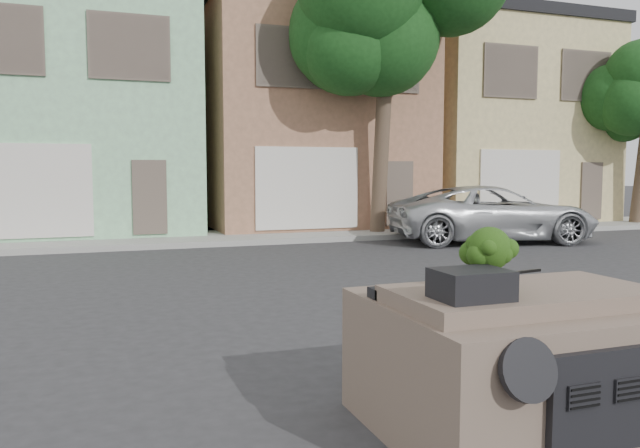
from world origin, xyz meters
TOP-DOWN VIEW (x-y plane):
  - ground_plane at (0.00, 0.00)m, footprint 120.00×120.00m
  - sidewalk at (0.00, 10.50)m, footprint 40.00×3.00m
  - townhouse_mint at (-3.50, 14.50)m, footprint 7.20×8.20m
  - townhouse_tan at (4.00, 14.50)m, footprint 7.20×8.20m
  - townhouse_beige at (11.50, 14.50)m, footprint 7.20×8.20m
  - silver_pickup at (7.34, 7.59)m, footprint 6.01×3.71m
  - tree_near at (5.00, 9.80)m, footprint 4.40×4.00m
  - car_dashboard at (0.00, -3.00)m, footprint 2.00×1.80m
  - instrument_hump at (-0.58, -3.35)m, footprint 0.48×0.38m
  - wiper_arm at (0.28, -2.62)m, footprint 0.69×0.15m
  - broccoli at (-0.26, -3.09)m, footprint 0.51×0.51m

SIDE VIEW (x-z plane):
  - ground_plane at x=0.00m, z-range 0.00..0.00m
  - silver_pickup at x=7.34m, z-range -0.78..0.78m
  - sidewalk at x=0.00m, z-range 0.00..0.15m
  - car_dashboard at x=0.00m, z-range 0.00..1.12m
  - wiper_arm at x=0.28m, z-range 1.12..1.14m
  - instrument_hump at x=-0.58m, z-range 1.12..1.32m
  - broccoli at x=-0.26m, z-range 1.12..1.58m
  - townhouse_mint at x=-3.50m, z-range 0.00..7.55m
  - townhouse_tan at x=4.00m, z-range 0.00..7.55m
  - townhouse_beige at x=11.50m, z-range 0.00..7.55m
  - tree_near at x=5.00m, z-range 0.00..8.50m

